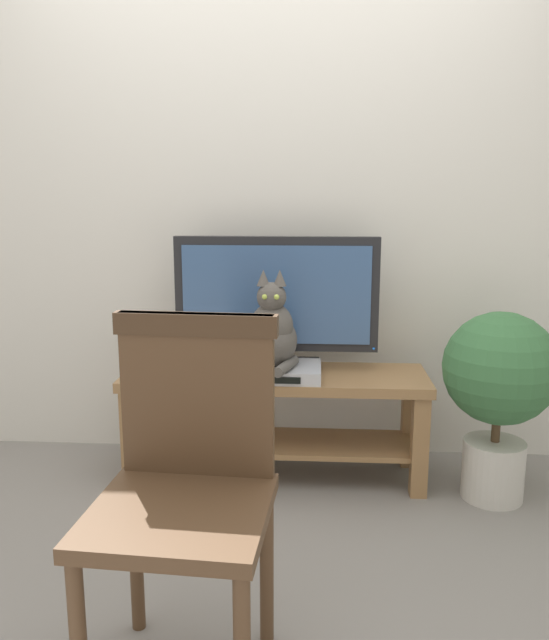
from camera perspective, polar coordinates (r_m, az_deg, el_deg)
The scene contains 9 objects.
ground_plane at distance 2.53m, azimuth -2.31°, elevation -18.98°, with size 12.00×12.00×0.00m, color gray.
back_wall at distance 3.10m, azimuth -0.70°, elevation 13.64°, with size 7.00×0.12×2.80m, color silver.
tv_stand at distance 2.87m, azimuth 0.07°, elevation -7.53°, with size 1.35×0.41×0.49m.
tv at distance 2.84m, azimuth 0.17°, elevation 1.79°, with size 0.91×0.20×0.60m.
media_box at distance 2.76m, azimuth -0.20°, elevation -4.64°, with size 0.42×0.27×0.05m.
cat at distance 2.70m, azimuth -0.19°, elevation -1.06°, with size 0.22×0.33×0.42m.
wooden_chair at distance 1.72m, azimuth -7.83°, elevation -13.25°, with size 0.48×0.48×0.96m.
book_stack at distance 2.94m, azimuth -9.93°, elevation -3.37°, with size 0.24×0.18×0.10m.
potted_plant at distance 2.78m, azimuth 19.57°, elevation -5.40°, with size 0.47×0.47×0.81m.
Camera 1 is at (0.24, -2.17, 1.28)m, focal length 35.56 mm.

